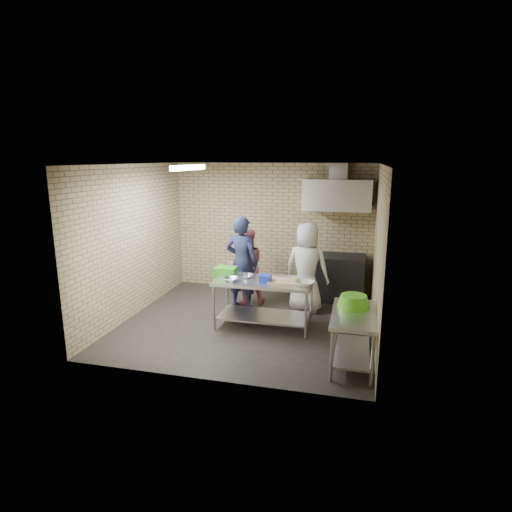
{
  "coord_description": "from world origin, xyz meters",
  "views": [
    {
      "loc": [
        1.81,
        -6.63,
        2.8
      ],
      "look_at": [
        0.1,
        0.2,
        1.15
      ],
      "focal_mm": 29.52,
      "sensor_mm": 36.0,
      "label": 1
    }
  ],
  "objects_px": {
    "side_counter": "(353,339)",
    "prep_table": "(264,303)",
    "woman_pink": "(246,266)",
    "bottle_red": "(340,198)",
    "green_crate": "(226,271)",
    "blue_tub": "(265,278)",
    "woman_white": "(307,267)",
    "green_basin": "(354,301)",
    "man_navy": "(242,263)",
    "bottle_green": "(361,199)",
    "stove": "(334,277)"
  },
  "relations": [
    {
      "from": "blue_tub",
      "to": "woman_white",
      "type": "distance_m",
      "value": 1.17
    },
    {
      "from": "side_counter",
      "to": "blue_tub",
      "type": "distance_m",
      "value": 1.79
    },
    {
      "from": "side_counter",
      "to": "man_navy",
      "type": "distance_m",
      "value": 2.81
    },
    {
      "from": "green_basin",
      "to": "woman_pink",
      "type": "distance_m",
      "value": 2.76
    },
    {
      "from": "green_crate",
      "to": "woman_white",
      "type": "distance_m",
      "value": 1.53
    },
    {
      "from": "bottle_red",
      "to": "woman_pink",
      "type": "relative_size",
      "value": 0.12
    },
    {
      "from": "side_counter",
      "to": "stove",
      "type": "height_order",
      "value": "stove"
    },
    {
      "from": "green_basin",
      "to": "bottle_red",
      "type": "bearing_deg",
      "value": 97.9
    },
    {
      "from": "bottle_red",
      "to": "man_navy",
      "type": "bearing_deg",
      "value": -144.86
    },
    {
      "from": "green_crate",
      "to": "bottle_green",
      "type": "height_order",
      "value": "bottle_green"
    },
    {
      "from": "bottle_green",
      "to": "green_basin",
      "type": "bearing_deg",
      "value": -90.42
    },
    {
      "from": "woman_pink",
      "to": "prep_table",
      "type": "bearing_deg",
      "value": 91.86
    },
    {
      "from": "bottle_red",
      "to": "bottle_green",
      "type": "relative_size",
      "value": 1.2
    },
    {
      "from": "green_basin",
      "to": "woman_white",
      "type": "bearing_deg",
      "value": 117.35
    },
    {
      "from": "green_crate",
      "to": "blue_tub",
      "type": "xyz_separation_m",
      "value": [
        0.75,
        -0.22,
        -0.01
      ]
    },
    {
      "from": "prep_table",
      "to": "woman_pink",
      "type": "xyz_separation_m",
      "value": [
        -0.59,
        1.05,
        0.34
      ]
    },
    {
      "from": "side_counter",
      "to": "bottle_red",
      "type": "height_order",
      "value": "bottle_red"
    },
    {
      "from": "bottle_green",
      "to": "woman_pink",
      "type": "height_order",
      "value": "bottle_green"
    },
    {
      "from": "side_counter",
      "to": "blue_tub",
      "type": "height_order",
      "value": "blue_tub"
    },
    {
      "from": "prep_table",
      "to": "bottle_red",
      "type": "relative_size",
      "value": 9.03
    },
    {
      "from": "side_counter",
      "to": "green_crate",
      "type": "distance_m",
      "value": 2.53
    },
    {
      "from": "green_basin",
      "to": "woman_white",
      "type": "xyz_separation_m",
      "value": [
        -0.88,
        1.7,
        -0.0
      ]
    },
    {
      "from": "stove",
      "to": "blue_tub",
      "type": "relative_size",
      "value": 6.64
    },
    {
      "from": "side_counter",
      "to": "man_navy",
      "type": "xyz_separation_m",
      "value": [
        -2.1,
        1.79,
        0.51
      ]
    },
    {
      "from": "side_counter",
      "to": "woman_pink",
      "type": "xyz_separation_m",
      "value": [
        -2.09,
        2.08,
        0.37
      ]
    },
    {
      "from": "man_navy",
      "to": "woman_pink",
      "type": "distance_m",
      "value": 0.32
    },
    {
      "from": "bottle_red",
      "to": "woman_white",
      "type": "bearing_deg",
      "value": -115.75
    },
    {
      "from": "bottle_red",
      "to": "blue_tub",
      "type": "bearing_deg",
      "value": -116.91
    },
    {
      "from": "man_navy",
      "to": "woman_pink",
      "type": "bearing_deg",
      "value": -81.52
    },
    {
      "from": "woman_white",
      "to": "man_navy",
      "type": "bearing_deg",
      "value": 17.14
    },
    {
      "from": "side_counter",
      "to": "green_basin",
      "type": "xyz_separation_m",
      "value": [
        -0.02,
        0.25,
        0.46
      ]
    },
    {
      "from": "side_counter",
      "to": "bottle_green",
      "type": "height_order",
      "value": "bottle_green"
    },
    {
      "from": "bottle_red",
      "to": "stove",
      "type": "bearing_deg",
      "value": -101.77
    },
    {
      "from": "bottle_green",
      "to": "woman_pink",
      "type": "bearing_deg",
      "value": -156.41
    },
    {
      "from": "woman_white",
      "to": "bottle_green",
      "type": "bearing_deg",
      "value": -121.3
    },
    {
      "from": "green_basin",
      "to": "man_navy",
      "type": "height_order",
      "value": "man_navy"
    },
    {
      "from": "blue_tub",
      "to": "man_navy",
      "type": "xyz_separation_m",
      "value": [
        -0.65,
        0.87,
        0.01
      ]
    },
    {
      "from": "green_crate",
      "to": "bottle_green",
      "type": "relative_size",
      "value": 2.41
    },
    {
      "from": "side_counter",
      "to": "green_basin",
      "type": "distance_m",
      "value": 0.52
    },
    {
      "from": "green_crate",
      "to": "prep_table",
      "type": "bearing_deg",
      "value": -9.73
    },
    {
      "from": "stove",
      "to": "side_counter",
      "type": "bearing_deg",
      "value": -80.71
    },
    {
      "from": "prep_table",
      "to": "woman_pink",
      "type": "bearing_deg",
      "value": 119.1
    },
    {
      "from": "side_counter",
      "to": "stove",
      "type": "bearing_deg",
      "value": 99.29
    },
    {
      "from": "blue_tub",
      "to": "bottle_red",
      "type": "xyz_separation_m",
      "value": [
        1.05,
        2.07,
        1.16
      ]
    },
    {
      "from": "side_counter",
      "to": "prep_table",
      "type": "bearing_deg",
      "value": 145.63
    },
    {
      "from": "side_counter",
      "to": "woman_pink",
      "type": "distance_m",
      "value": 2.97
    },
    {
      "from": "green_crate",
      "to": "green_basin",
      "type": "height_order",
      "value": "green_crate"
    },
    {
      "from": "side_counter",
      "to": "blue_tub",
      "type": "bearing_deg",
      "value": 147.45
    },
    {
      "from": "prep_table",
      "to": "side_counter",
      "type": "xyz_separation_m",
      "value": [
        1.5,
        -1.02,
        -0.03
      ]
    },
    {
      "from": "woman_pink",
      "to": "woman_white",
      "type": "relative_size",
      "value": 0.89
    }
  ]
}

